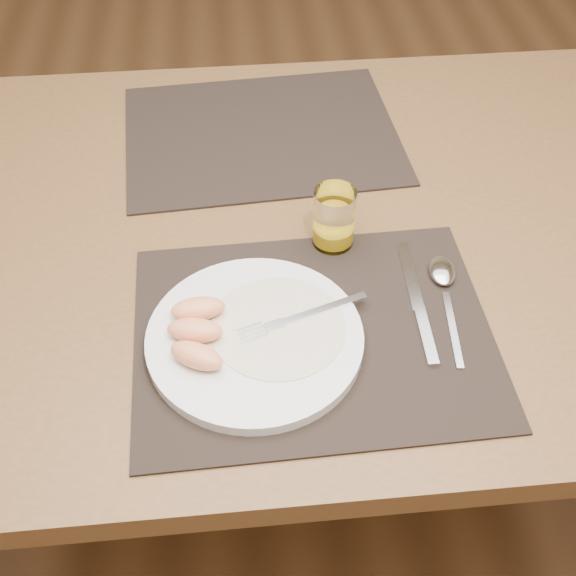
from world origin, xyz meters
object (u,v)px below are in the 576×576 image
at_px(placemat_near, 313,334).
at_px(plate, 255,339).
at_px(knife, 419,310).
at_px(fork, 292,319).
at_px(juice_glass, 334,220).
at_px(placemat_far, 262,134).
at_px(table, 291,260).
at_px(spoon, 443,279).

bearing_deg(placemat_near, plate, -172.60).
distance_m(placemat_near, knife, 0.14).
bearing_deg(fork, juice_glass, 64.87).
bearing_deg(knife, placemat_far, 112.85).
relative_size(knife, juice_glass, 2.49).
xyz_separation_m(placemat_near, placemat_far, (-0.03, 0.44, 0.00)).
xyz_separation_m(placemat_near, fork, (-0.03, 0.01, 0.02)).
relative_size(plate, fork, 1.58).
height_order(placemat_near, placemat_far, same).
bearing_deg(plate, juice_glass, 55.09).
relative_size(placemat_near, knife, 2.04).
bearing_deg(juice_glass, placemat_far, 106.68).
bearing_deg(table, placemat_near, -88.26).
bearing_deg(table, placemat_far, 97.33).
bearing_deg(spoon, knife, -131.60).
bearing_deg(juice_glass, plate, -124.91).
relative_size(plate, juice_glass, 3.05).
bearing_deg(spoon, juice_glass, 145.77).
bearing_deg(placemat_near, spoon, 21.20).
height_order(table, placemat_far, placemat_far).
height_order(knife, spoon, spoon).
distance_m(knife, juice_glass, 0.17).
distance_m(table, placemat_far, 0.24).
relative_size(placemat_far, knife, 2.04).
xyz_separation_m(placemat_near, plate, (-0.07, -0.01, 0.01)).
bearing_deg(placemat_near, placemat_far, 94.54).
xyz_separation_m(table, knife, (0.15, -0.20, 0.09)).
height_order(fork, juice_glass, juice_glass).
relative_size(table, placemat_near, 3.11).
xyz_separation_m(spoon, juice_glass, (-0.14, 0.09, 0.03)).
relative_size(placemat_far, spoon, 2.34).
bearing_deg(placemat_far, spoon, -59.19).
bearing_deg(plate, fork, 20.76).
bearing_deg(fork, knife, 4.68).
xyz_separation_m(table, placemat_near, (0.01, -0.22, 0.09)).
bearing_deg(placemat_far, fork, -88.79).
distance_m(placemat_far, knife, 0.45).
height_order(plate, knife, plate).
distance_m(placemat_near, fork, 0.03).
height_order(placemat_near, spoon, spoon).
distance_m(placemat_near, juice_glass, 0.18).
height_order(plate, spoon, plate).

